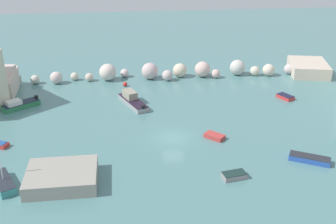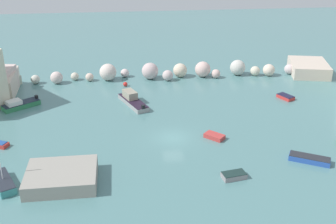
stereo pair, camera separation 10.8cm
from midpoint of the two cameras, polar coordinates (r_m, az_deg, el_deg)
The scene contains 12 objects.
cove_water at distance 49.61m, azimuth 0.74°, elevation -3.57°, with size 160.00×160.00×0.00m, color slate.
rock_breakwater at distance 68.75m, azimuth 0.71°, elevation 5.61°, with size 43.61×4.05×2.73m.
stone_dock at distance 42.34m, azimuth -14.33°, elevation -8.62°, with size 6.81×5.58×1.43m, color gray.
channel_buoy at distance 65.69m, azimuth -5.84°, elevation 3.83°, with size 0.69×0.69×0.69m, color red.
moored_boat_0 at distance 43.91m, azimuth -12.12°, elevation -7.69°, with size 2.71×3.30×0.63m.
moored_boat_1 at distance 58.88m, azimuth -4.87°, elevation 1.65°, with size 4.30×6.89×1.72m.
moored_boat_2 at distance 42.55m, azimuth 9.10°, elevation -8.60°, with size 2.57×1.68×0.59m.
moored_boat_3 at distance 61.04m, azimuth -19.65°, elevation 0.99°, with size 5.11×4.39×1.28m.
moored_boat_4 at distance 43.82m, azimuth -21.60°, elevation -8.94°, with size 3.32×4.61×5.10m.
moored_boat_5 at distance 47.21m, azimuth 18.91°, elevation -6.12°, with size 4.34×3.19×0.65m.
moored_boat_7 at distance 49.72m, azimuth 6.45°, elevation -3.33°, with size 2.56×2.52×0.53m.
moored_boat_9 at distance 63.03m, azimuth 15.88°, elevation 2.01°, with size 2.30×2.74×0.53m.
Camera 2 is at (-5.39, -43.52, 23.20)m, focal length 44.40 mm.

